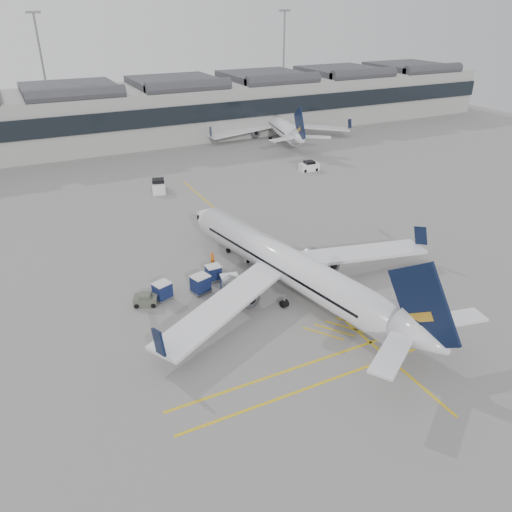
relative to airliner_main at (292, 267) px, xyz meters
name	(u,v)px	position (x,y,z in m)	size (l,w,h in m)	color
ground	(222,315)	(-8.04, -0.64, -2.93)	(220.00, 220.00, 0.00)	gray
terminal	(84,116)	(-8.04, 71.28, 3.21)	(200.00, 20.45, 12.40)	#9E9E99
light_masts	(59,66)	(-9.71, 85.36, 11.56)	(113.00, 0.60, 25.45)	slate
apron_markings	(266,253)	(1.96, 9.36, -2.93)	(0.25, 60.00, 0.01)	gold
airliner_main	(292,267)	(0.00, 0.00, 0.00)	(33.78, 37.23, 9.98)	silver
airliner_far	(278,125)	(31.25, 59.37, -0.17)	(31.57, 34.86, 9.39)	silver
belt_loader	(259,256)	(0.32, 8.08, -2.39)	(4.65, 2.93, 1.85)	silver
baggage_cart_a	(230,284)	(-5.73, 2.67, -1.86)	(2.18, 1.91, 2.01)	gray
baggage_cart_b	(213,272)	(-6.21, 5.99, -2.00)	(1.65, 1.36, 1.73)	gray
baggage_cart_c	(162,290)	(-12.29, 4.70, -1.93)	(2.15, 1.96, 1.87)	gray
baggage_cart_d	(201,283)	(-8.37, 4.20, -1.89)	(2.21, 1.99, 1.95)	gray
ramp_agent_a	(213,259)	(-5.04, 9.10, -2.09)	(0.61, 0.40, 1.68)	#E95F0C
ramp_agent_b	(261,269)	(-1.25, 4.42, -2.04)	(0.87, 0.68, 1.79)	orange
pushback_tug	(146,300)	(-14.13, 4.40, -2.37)	(2.63, 2.16, 1.28)	#4C5044
safety_cone_nose	(213,215)	(0.47, 22.52, -2.65)	(0.41, 0.41, 0.57)	#F24C0A
safety_cone_engine	(321,271)	(5.00, 1.96, -2.65)	(0.41, 0.41, 0.56)	#F24C0A
service_van_mid	(159,186)	(-3.15, 36.41, -2.02)	(2.98, 4.36, 2.04)	silver
service_van_right	(309,166)	(24.19, 35.11, -2.14)	(3.56, 1.99, 1.76)	silver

